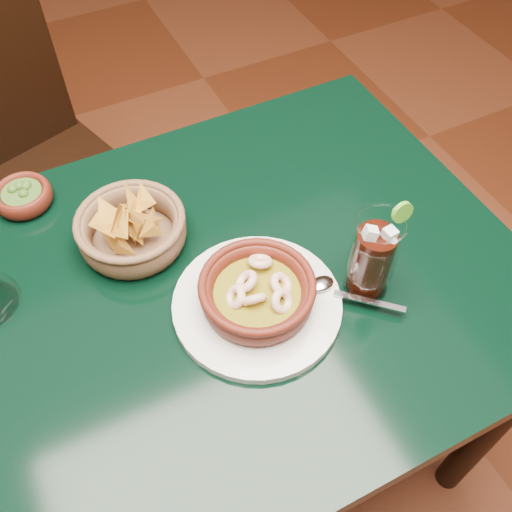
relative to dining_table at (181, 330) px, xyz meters
name	(u,v)px	position (x,y,z in m)	size (l,w,h in m)	color
ground	(206,453)	(0.00, 0.00, -0.65)	(7.00, 7.00, 0.00)	#471C0C
dining_table	(181,330)	(0.00, 0.00, 0.00)	(1.20, 0.80, 0.75)	black
dining_chair	(32,169)	(-0.15, 0.71, -0.14)	(0.54, 0.54, 0.92)	black
shrimp_plate	(258,295)	(0.12, -0.07, 0.13)	(0.34, 0.28, 0.08)	silver
chip_basket	(131,229)	(-0.02, 0.15, 0.13)	(0.22, 0.22, 0.13)	brown
guacamole_ramekin	(23,196)	(-0.17, 0.33, 0.12)	(0.13, 0.13, 0.04)	#49150D
cola_drink	(373,257)	(0.30, -0.12, 0.18)	(0.16, 0.16, 0.18)	white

